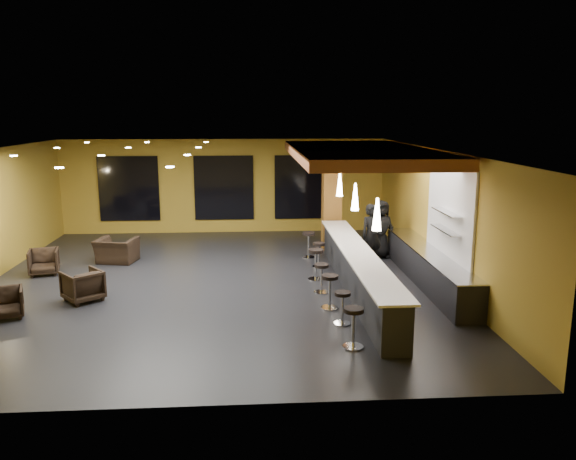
{
  "coord_description": "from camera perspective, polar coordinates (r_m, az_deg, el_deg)",
  "views": [
    {
      "loc": [
        0.98,
        -14.51,
        4.46
      ],
      "look_at": [
        2.0,
        0.5,
        1.3
      ],
      "focal_mm": 35.0,
      "sensor_mm": 36.0,
      "label": 1
    }
  ],
  "objects": [
    {
      "name": "staff_a",
      "position": [
        16.58,
        8.49,
        -0.57
      ],
      "size": [
        0.78,
        0.62,
        1.86
      ],
      "primitive_type": "imported",
      "rotation": [
        0.0,
        0.0,
        0.28
      ],
      "color": "black",
      "rests_on": "floor"
    },
    {
      "name": "wall_right",
      "position": [
        15.61,
        15.14,
        1.45
      ],
      "size": [
        0.1,
        13.0,
        3.5
      ],
      "primitive_type": "cube",
      "color": "#A48224",
      "rests_on": "floor"
    },
    {
      "name": "pendant_2",
      "position": [
        16.86,
        5.27,
        4.62
      ],
      "size": [
        0.2,
        0.2,
        0.7
      ],
      "primitive_type": "cone",
      "color": "white",
      "rests_on": "wood_soffit"
    },
    {
      "name": "staff_b",
      "position": [
        17.7,
        9.39,
        0.01
      ],
      "size": [
        0.97,
        0.83,
        1.75
      ],
      "primitive_type": "imported",
      "rotation": [
        0.0,
        0.0,
        0.22
      ],
      "color": "black",
      "rests_on": "floor"
    },
    {
      "name": "pendant_1",
      "position": [
        14.42,
        6.84,
        3.36
      ],
      "size": [
        0.2,
        0.2,
        0.7
      ],
      "primitive_type": "cone",
      "color": "white",
      "rests_on": "wood_soffit"
    },
    {
      "name": "window_center",
      "position": [
        21.16,
        -6.52,
        4.28
      ],
      "size": [
        2.2,
        0.06,
        2.4
      ],
      "primitive_type": "cube",
      "color": "black",
      "rests_on": "wall_back"
    },
    {
      "name": "wall_shelf_upper",
      "position": [
        14.37,
        15.86,
        1.75
      ],
      "size": [
        0.3,
        1.5,
        0.03
      ],
      "primitive_type": "cube",
      "color": "silver",
      "rests_on": "wall_right"
    },
    {
      "name": "armchair_d",
      "position": [
        17.76,
        -17.01,
        -1.99
      ],
      "size": [
        1.31,
        1.2,
        0.73
      ],
      "primitive_type": "imported",
      "rotation": [
        0.0,
        0.0,
        2.93
      ],
      "color": "black",
      "rests_on": "floor"
    },
    {
      "name": "armchair_c",
      "position": [
        17.15,
        -23.56,
        -2.98
      ],
      "size": [
        0.94,
        0.96,
        0.72
      ],
      "primitive_type": "imported",
      "rotation": [
        0.0,
        0.0,
        0.25
      ],
      "color": "black",
      "rests_on": "floor"
    },
    {
      "name": "bar_stool_4",
      "position": [
        15.19,
        2.85,
        -3.1
      ],
      "size": [
        0.43,
        0.43,
        0.85
      ],
      "rotation": [
        0.0,
        0.0,
        -0.34
      ],
      "color": "silver",
      "rests_on": "floor"
    },
    {
      "name": "armchair_b",
      "position": [
        14.43,
        -20.13,
        -5.31
      ],
      "size": [
        1.16,
        1.16,
        0.76
      ],
      "primitive_type": "imported",
      "rotation": [
        0.0,
        0.0,
        3.84
      ],
      "color": "black",
      "rests_on": "floor"
    },
    {
      "name": "floor",
      "position": [
        15.23,
        -7.43,
        -5.47
      ],
      "size": [
        12.0,
        13.0,
        0.1
      ],
      "primitive_type": "cube",
      "color": "black",
      "rests_on": "ground"
    },
    {
      "name": "staff_c",
      "position": [
        17.65,
        9.39,
        0.08
      ],
      "size": [
        1.0,
        0.78,
        1.82
      ],
      "primitive_type": "imported",
      "rotation": [
        0.0,
        0.0,
        0.25
      ],
      "color": "black",
      "rests_on": "floor"
    },
    {
      "name": "tile_backsplash",
      "position": [
        14.61,
        16.11,
        1.7
      ],
      "size": [
        0.06,
        3.2,
        2.4
      ],
      "primitive_type": "cube",
      "color": "white",
      "rests_on": "wall_right"
    },
    {
      "name": "bar_top",
      "position": [
        14.2,
        7.08,
        -2.23
      ],
      "size": [
        0.78,
        8.1,
        0.05
      ],
      "primitive_type": "cube",
      "color": "white",
      "rests_on": "bar_counter"
    },
    {
      "name": "column",
      "position": [
        18.51,
        4.46,
        3.4
      ],
      "size": [
        0.6,
        0.6,
        3.5
      ],
      "primitive_type": "cube",
      "color": "brown",
      "rests_on": "floor"
    },
    {
      "name": "wall_back",
      "position": [
        21.26,
        -6.51,
        4.46
      ],
      "size": [
        12.0,
        0.1,
        3.5
      ],
      "primitive_type": "cube",
      "color": "#A48224",
      "rests_on": "floor"
    },
    {
      "name": "prep_counter",
      "position": [
        15.31,
        14.05,
        -3.77
      ],
      "size": [
        0.7,
        6.0,
        0.86
      ],
      "primitive_type": "cube",
      "color": "black",
      "rests_on": "floor"
    },
    {
      "name": "window_left",
      "position": [
        21.61,
        -15.86,
        4.06
      ],
      "size": [
        2.2,
        0.06,
        2.4
      ],
      "primitive_type": "cube",
      "color": "black",
      "rests_on": "wall_back"
    },
    {
      "name": "wall_front",
      "position": [
        8.47,
        -10.41,
        -6.99
      ],
      "size": [
        12.0,
        0.1,
        3.5
      ],
      "primitive_type": "cube",
      "color": "#A48224",
      "rests_on": "floor"
    },
    {
      "name": "bar_stool_3",
      "position": [
        14.12,
        3.42,
        -4.53
      ],
      "size": [
        0.38,
        0.38,
        0.75
      ],
      "rotation": [
        0.0,
        0.0,
        0.19
      ],
      "color": "silver",
      "rests_on": "floor"
    },
    {
      "name": "bar_stool_1",
      "position": [
        12.12,
        5.55,
        -7.45
      ],
      "size": [
        0.37,
        0.37,
        0.72
      ],
      "rotation": [
        0.0,
        0.0,
        -0.09
      ],
      "color": "silver",
      "rests_on": "floor"
    },
    {
      "name": "bar_stool_0",
      "position": [
        10.96,
        6.66,
        -9.3
      ],
      "size": [
        0.41,
        0.41,
        0.81
      ],
      "rotation": [
        0.0,
        0.0,
        -0.29
      ],
      "color": "silver",
      "rests_on": "floor"
    },
    {
      "name": "ceiling",
      "position": [
        14.58,
        -7.81,
        8.17
      ],
      "size": [
        12.0,
        13.0,
        0.1
      ],
      "primitive_type": "cube",
      "color": "black"
    },
    {
      "name": "bar_stool_5",
      "position": [
        16.45,
        3.15,
        -2.2
      ],
      "size": [
        0.37,
        0.37,
        0.73
      ],
      "rotation": [
        0.0,
        0.0,
        -0.23
      ],
      "color": "silver",
      "rests_on": "floor"
    },
    {
      "name": "armchair_a",
      "position": [
        13.95,
        -26.76,
        -6.65
      ],
      "size": [
        0.93,
        0.94,
        0.67
      ],
      "primitive_type": "imported",
      "rotation": [
        0.0,
        0.0,
        0.36
      ],
      "color": "black",
      "rests_on": "floor"
    },
    {
      "name": "wood_soffit",
      "position": [
        15.84,
        7.18,
        7.79
      ],
      "size": [
        3.6,
        8.0,
        0.28
      ],
      "primitive_type": "cube",
      "color": "#B15F33",
      "rests_on": "ceiling"
    },
    {
      "name": "bar_stool_6",
      "position": [
        17.47,
        2.11,
        -1.18
      ],
      "size": [
        0.41,
        0.41,
        0.82
      ],
      "rotation": [
        0.0,
        0.0,
        0.33
      ],
      "color": "silver",
      "rests_on": "floor"
    },
    {
      "name": "prep_top",
      "position": [
        15.2,
        14.14,
        -2.11
      ],
      "size": [
        0.72,
        6.0,
        0.03
      ],
      "primitive_type": "cube",
      "color": "silver",
      "rests_on": "prep_counter"
    },
    {
      "name": "wall_shelf_lower",
      "position": [
        14.45,
        15.76,
        -0.01
      ],
      "size": [
        0.3,
        1.5,
        0.03
      ],
      "primitive_type": "cube",
      "color": "silver",
      "rests_on": "wall_right"
    },
    {
      "name": "bar_stool_2",
      "position": [
        13.02,
        4.26,
        -5.82
      ],
      "size": [
        0.41,
        0.41,
        0.8
      ],
      "rotation": [
        0.0,
        0.0,
        0.19
      ],
      "color": "silver",
      "rests_on": "floor"
    },
    {
      "name": "window_right",
      "position": [
        21.23,
        1.61,
        4.38
      ],
      "size": [
        2.2,
        0.06,
        2.4
      ],
      "primitive_type": "cube",
      "color": "black",
      "rests_on": "wall_back"
    },
    {
      "name": "pendant_0",
      "position": [
        12.01,
        9.03,
        1.59
      ],
      "size": [
        0.2,
        0.2,
        0.7
      ],
      "primitive_type": "cone",
      "color": "white",
      "rests_on": "wood_soffit"
    },
    {
      "name": "bar_counter",
      "position": [
        14.33,
        7.02,
        -4.27
      ],
      "size": [
        0.6,
        8.0,
        1.0
      ],
      "primitive_type": "cube",
      "color": "black",
      "rests_on": "floor"
    }
  ]
}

